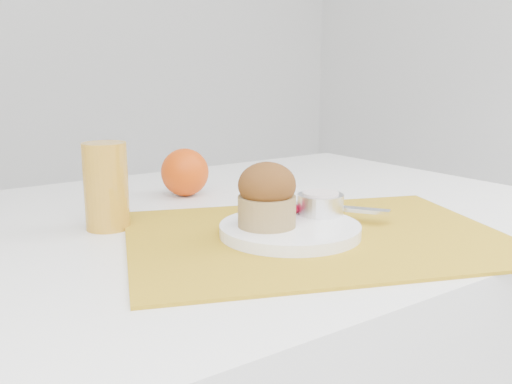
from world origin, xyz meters
TOP-DOWN VIEW (x-y plane):
  - placemat at (0.06, -0.12)m, footprint 0.61×0.53m
  - plate at (0.03, -0.11)m, footprint 0.20×0.20m
  - ramekin at (0.10, -0.09)m, footprint 0.08×0.08m
  - cream at (0.10, -0.09)m, footprint 0.05×0.05m
  - raspberry_near at (0.04, -0.07)m, footprint 0.02×0.02m
  - raspberry_far at (0.06, -0.07)m, footprint 0.02×0.02m
  - butter_knife at (0.12, -0.06)m, footprint 0.14×0.19m
  - orange at (0.04, 0.21)m, footprint 0.09×0.09m
  - juice_glass at (-0.15, 0.08)m, footprint 0.06×0.06m
  - muffin at (-0.00, -0.10)m, footprint 0.09×0.09m

SIDE VIEW (x-z plane):
  - placemat at x=0.06m, z-range 0.75..0.75m
  - plate at x=0.03m, z-range 0.75..0.77m
  - butter_knife at x=0.12m, z-range 0.77..0.78m
  - raspberry_far at x=0.06m, z-range 0.77..0.79m
  - raspberry_near at x=0.04m, z-range 0.77..0.79m
  - ramekin at x=0.10m, z-range 0.77..0.80m
  - orange at x=0.04m, z-range 0.75..0.84m
  - cream at x=0.10m, z-range 0.80..0.80m
  - muffin at x=0.00m, z-range 0.77..0.85m
  - juice_glass at x=-0.15m, z-range 0.75..0.87m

